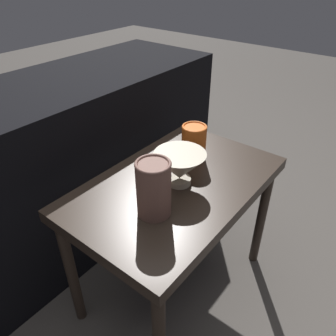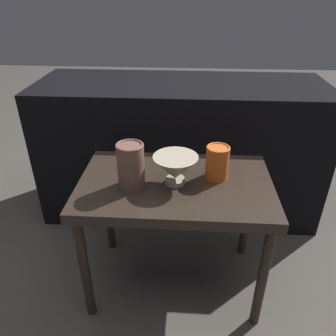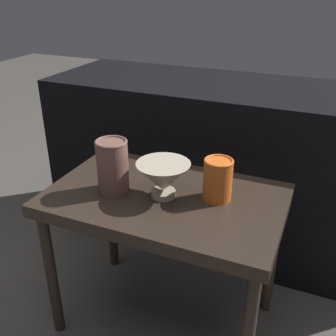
# 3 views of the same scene
# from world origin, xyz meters

# --- Properties ---
(ground_plane) EXTENTS (8.00, 8.00, 0.00)m
(ground_plane) POSITION_xyz_m (0.00, 0.00, 0.00)
(ground_plane) COLOR #4C4742
(table) EXTENTS (0.71, 0.45, 0.51)m
(table) POSITION_xyz_m (0.00, 0.00, 0.45)
(table) COLOR #2D231C
(table) RESTS_ON ground_plane
(couch_backdrop) EXTENTS (1.44, 0.50, 0.72)m
(couch_backdrop) POSITION_xyz_m (0.00, 0.58, 0.36)
(couch_backdrop) COLOR black
(couch_backdrop) RESTS_ON ground_plane
(bowl) EXTENTS (0.16, 0.16, 0.11)m
(bowl) POSITION_xyz_m (0.00, -0.01, 0.58)
(bowl) COLOR #B2A88E
(bowl) RESTS_ON table
(vase_textured_left) EXTENTS (0.10, 0.10, 0.17)m
(vase_textured_left) POSITION_xyz_m (-0.15, -0.04, 0.60)
(vase_textured_left) COLOR brown
(vase_textured_left) RESTS_ON table
(vase_colorful_right) EXTENTS (0.09, 0.09, 0.13)m
(vase_colorful_right) POSITION_xyz_m (0.15, 0.04, 0.58)
(vase_colorful_right) COLOR orange
(vase_colorful_right) RESTS_ON table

